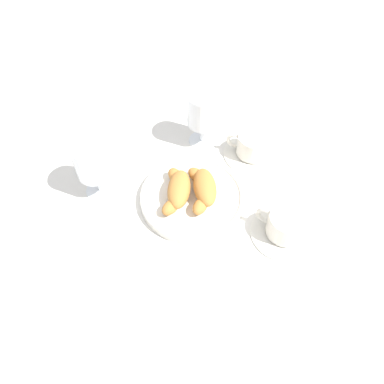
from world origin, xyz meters
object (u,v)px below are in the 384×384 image
(juice_glass_left, at_px, (203,111))
(folded_napkin, at_px, (142,286))
(croissant_large, at_px, (203,188))
(coffee_cup_far, at_px, (252,147))
(croissant_small, at_px, (178,189))
(juice_glass_right, at_px, (92,162))
(coffee_cup_near, at_px, (285,227))
(pastry_plate, at_px, (192,197))

(juice_glass_left, relative_size, folded_napkin, 1.27)
(croissant_large, distance_m, coffee_cup_far, 0.18)
(croissant_small, distance_m, coffee_cup_far, 0.22)
(croissant_small, height_order, juice_glass_right, juice_glass_right)
(coffee_cup_near, xyz_separation_m, juice_glass_right, (0.18, 0.37, 0.07))
(croissant_small, xyz_separation_m, folded_napkin, (-0.18, 0.10, -0.04))
(croissant_small, bearing_deg, coffee_cup_far, -61.43)
(coffee_cup_far, bearing_deg, croissant_large, 128.32)
(pastry_plate, relative_size, coffee_cup_far, 1.67)
(croissant_small, height_order, coffee_cup_near, croissant_small)
(juice_glass_left, relative_size, juice_glass_right, 1.00)
(croissant_large, height_order, juice_glass_left, juice_glass_left)
(croissant_small, relative_size, coffee_cup_far, 0.97)
(coffee_cup_near, relative_size, folded_napkin, 1.24)
(juice_glass_right, bearing_deg, coffee_cup_near, -116.55)
(coffee_cup_near, xyz_separation_m, folded_napkin, (-0.06, 0.30, -0.02))
(coffee_cup_far, distance_m, juice_glass_left, 0.14)
(coffee_cup_far, xyz_separation_m, juice_glass_left, (0.07, 0.11, 0.07))
(juice_glass_right, bearing_deg, croissant_small, -110.52)
(croissant_large, bearing_deg, croissant_small, 84.60)
(croissant_large, relative_size, juice_glass_left, 0.98)
(coffee_cup_far, bearing_deg, juice_glass_left, 57.18)
(croissant_large, distance_m, folded_napkin, 0.24)
(coffee_cup_near, xyz_separation_m, juice_glass_left, (0.30, 0.11, 0.07))
(croissant_large, distance_m, juice_glass_right, 0.24)
(pastry_plate, height_order, coffee_cup_far, coffee_cup_far)
(pastry_plate, distance_m, coffee_cup_far, 0.20)
(croissant_small, distance_m, juice_glass_right, 0.18)
(pastry_plate, xyz_separation_m, croissant_large, (-0.00, -0.02, 0.03))
(coffee_cup_near, relative_size, juice_glass_right, 0.97)
(coffee_cup_far, height_order, juice_glass_right, juice_glass_right)
(croissant_small, bearing_deg, coffee_cup_near, -121.13)
(croissant_large, height_order, coffee_cup_far, croissant_large)
(pastry_plate, height_order, juice_glass_left, juice_glass_left)
(pastry_plate, xyz_separation_m, juice_glass_left, (0.18, -0.06, 0.08))
(juice_glass_right, bearing_deg, croissant_large, -106.96)
(juice_glass_right, relative_size, folded_napkin, 1.27)
(coffee_cup_far, distance_m, juice_glass_right, 0.37)
(coffee_cup_near, height_order, juice_glass_left, juice_glass_left)
(pastry_plate, bearing_deg, juice_glass_left, -18.29)
(croissant_large, distance_m, croissant_small, 0.05)
(croissant_small, height_order, juice_glass_left, juice_glass_left)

